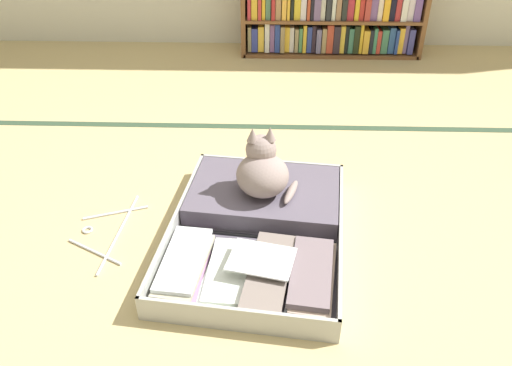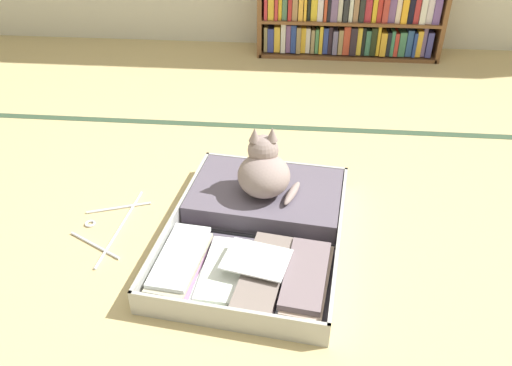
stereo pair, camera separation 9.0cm
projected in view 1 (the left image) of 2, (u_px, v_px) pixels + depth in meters
ground_plane at (295, 270)px, 1.76m from camera, size 10.00×10.00×0.00m
tatami_border at (288, 127)px, 2.64m from camera, size 4.80×0.05×0.00m
bookshelf at (333, 1)px, 3.39m from camera, size 1.25×0.30×0.72m
open_suitcase at (260, 222)px, 1.92m from camera, size 0.72×0.93×0.10m
black_cat at (263, 170)px, 1.94m from camera, size 0.27×0.25×0.27m
clothes_hanger at (109, 231)px, 1.93m from camera, size 0.26×0.47×0.01m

